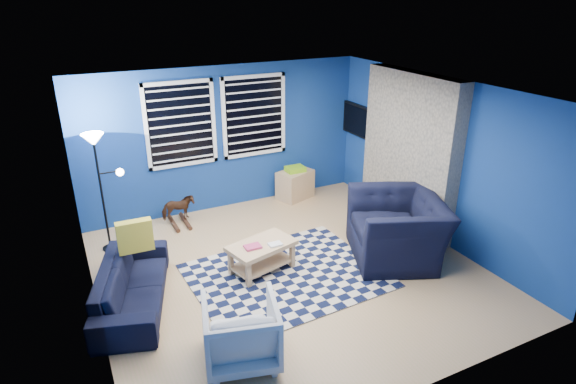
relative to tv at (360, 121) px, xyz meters
The scene contains 18 objects.
floor 3.46m from the tv, 140.73° to the right, with size 5.00×5.00×0.00m, color tan.
ceiling 3.35m from the tv, 140.73° to the right, with size 5.00×5.00×0.00m, color white.
wall_back 2.50m from the tv, 168.45° to the left, with size 5.00×5.00×0.00m, color navy.
wall_left 5.34m from the tv, 157.98° to the right, with size 5.00×5.00×0.00m, color navy.
wall_right 2.01m from the tv, 88.45° to the right, with size 5.00×5.00×0.00m, color navy.
fireplace 1.52m from the tv, 93.32° to the right, with size 0.65×2.00×2.50m.
window_left 3.24m from the tv, behind, with size 1.17×0.06×1.42m.
window_right 1.96m from the tv, 166.32° to the left, with size 1.17×0.06×1.42m.
tv is the anchor object (origin of this frame).
rug 3.58m from the tv, 140.47° to the right, with size 2.50×2.00×0.02m, color black.
sofa 5.00m from the tv, 158.16° to the right, with size 0.73×1.87×0.55m, color black.
armchair_big 2.65m from the tv, 110.49° to the right, with size 1.22×1.40×0.91m, color black.
armchair_bent 5.07m from the tv, 137.83° to the right, with size 0.76×0.78×0.71m, color gray.
rocking_horse 3.62m from the tv, behind, with size 0.53×0.24×0.44m, color #452916.
coffee_table 3.51m from the tv, 146.69° to the right, with size 1.01×0.73×0.45m.
cabinet 1.66m from the tv, 168.23° to the left, with size 0.74×0.61×0.62m.
floor_lamp 4.58m from the tv, behind, with size 0.49×0.30×1.80m.
throw_pillow 4.66m from the tv, 161.35° to the right, with size 0.44×0.13×0.42m, color gold.
Camera 1 is at (-2.59, -5.15, 3.63)m, focal length 30.00 mm.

